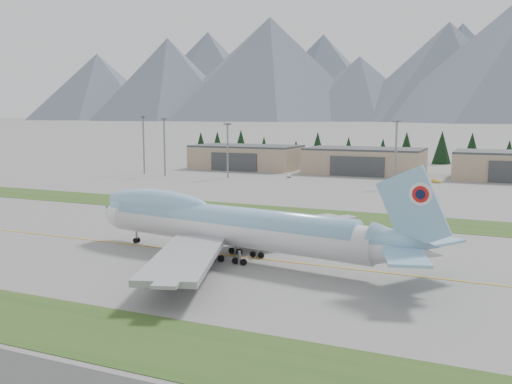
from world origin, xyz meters
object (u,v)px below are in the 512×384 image
at_px(boeing_747_freighter, 230,225).
at_px(hangar_left, 246,157).
at_px(service_vehicle_b, 436,183).
at_px(hangar_center, 365,161).
at_px(service_vehicle_a, 289,177).

distance_m(boeing_747_freighter, hangar_left, 165.87).
relative_size(boeing_747_freighter, service_vehicle_b, 17.24).
xyz_separation_m(boeing_747_freighter, hangar_left, (-67.58, 151.48, -0.46)).
bearing_deg(hangar_center, service_vehicle_a, -131.60).
bearing_deg(hangar_center, boeing_747_freighter, -85.25).
xyz_separation_m(hangar_left, service_vehicle_a, (31.22, -26.78, -5.39)).
relative_size(hangar_left, service_vehicle_b, 12.23).
bearing_deg(hangar_left, hangar_center, 0.00).
xyz_separation_m(service_vehicle_a, service_vehicle_b, (55.61, 4.46, 0.00)).
relative_size(hangar_center, service_vehicle_b, 12.23).
bearing_deg(boeing_747_freighter, service_vehicle_a, 114.82).
bearing_deg(service_vehicle_b, hangar_center, 87.88).
xyz_separation_m(boeing_747_freighter, hangar_center, (-12.58, 151.48, -0.46)).
bearing_deg(hangar_left, boeing_747_freighter, -65.96).
bearing_deg(hangar_left, service_vehicle_a, -40.62).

